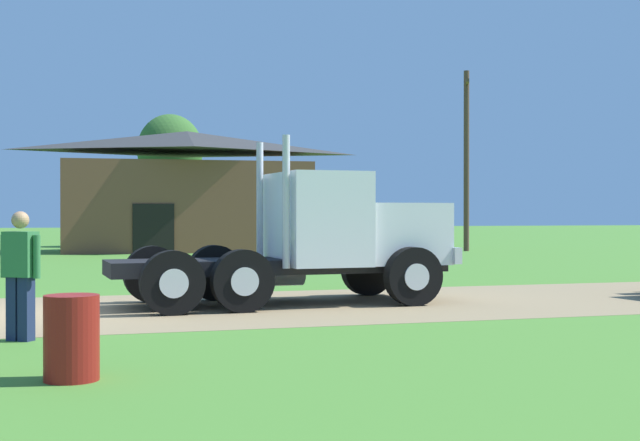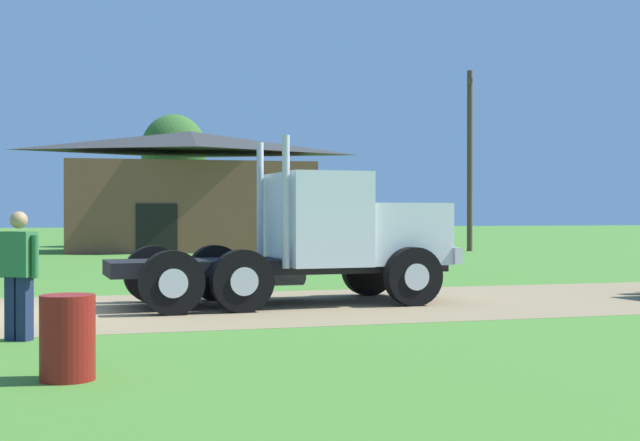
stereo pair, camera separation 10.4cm
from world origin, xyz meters
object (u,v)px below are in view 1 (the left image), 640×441
at_px(truck_foreground_white, 323,240).
at_px(utility_pole_near, 466,156).
at_px(shed_building, 187,193).
at_px(visitor_standing_near, 20,270).
at_px(steel_barrel, 72,338).

bearing_deg(truck_foreground_white, utility_pole_near, 57.47).
distance_m(truck_foreground_white, shed_building, 24.81).
bearing_deg(visitor_standing_near, steel_barrel, -78.52).
xyz_separation_m(steel_barrel, utility_pole_near, (18.21, 27.89, 4.06)).
relative_size(truck_foreground_white, utility_pole_near, 0.80).
bearing_deg(steel_barrel, visitor_standing_near, 101.48).
relative_size(truck_foreground_white, visitor_standing_near, 3.78).
bearing_deg(steel_barrel, utility_pole_near, 56.86).
distance_m(steel_barrel, shed_building, 32.26).
bearing_deg(truck_foreground_white, shed_building, 88.30).
height_order(steel_barrel, shed_building, shed_building).
relative_size(truck_foreground_white, steel_barrel, 7.52).
bearing_deg(truck_foreground_white, steel_barrel, -124.93).
bearing_deg(steel_barrel, shed_building, 80.02).
distance_m(truck_foreground_white, steel_barrel, 8.50).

